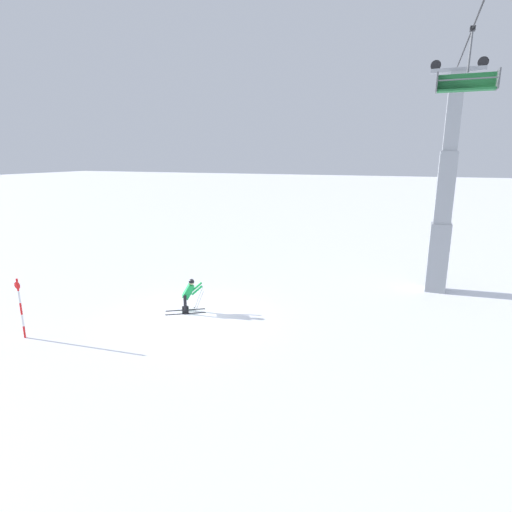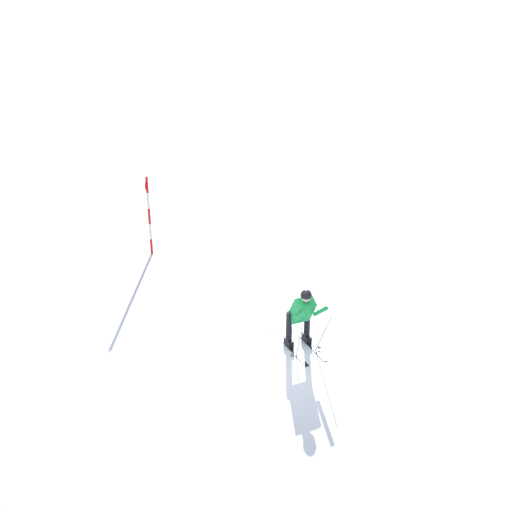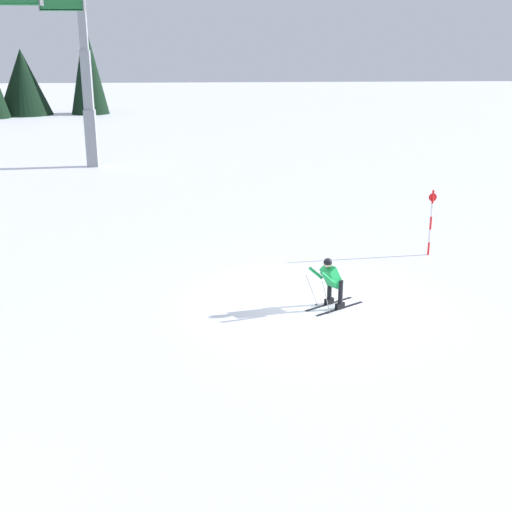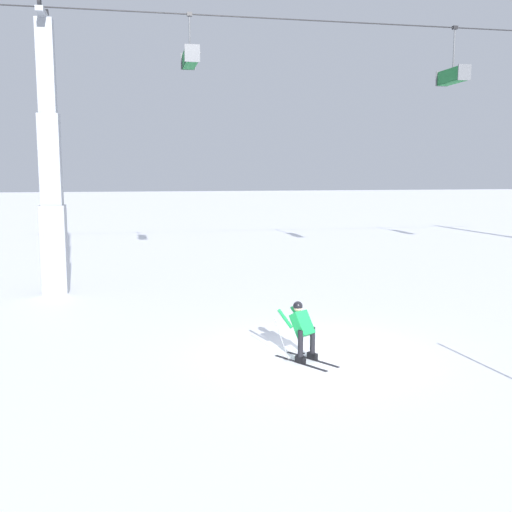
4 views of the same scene
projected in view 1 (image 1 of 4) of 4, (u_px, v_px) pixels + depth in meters
The scene contains 5 objects.
ground_plane at pixel (195, 318), 17.13m from camera, with size 260.00×260.00×0.00m, color white.
skier_carving_main at pixel (189, 293), 17.57m from camera, with size 1.38×1.73×1.60m.
lift_tower_near at pixel (444, 203), 19.55m from camera, with size 0.92×2.33×10.75m.
chairlift_seat_nearest at pixel (466, 82), 13.71m from camera, with size 0.61×1.89×1.98m.
trail_marker_pole at pixel (21, 306), 14.95m from camera, with size 0.07×0.28×2.29m.
Camera 1 is at (13.96, 8.25, 6.59)m, focal length 28.74 mm.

